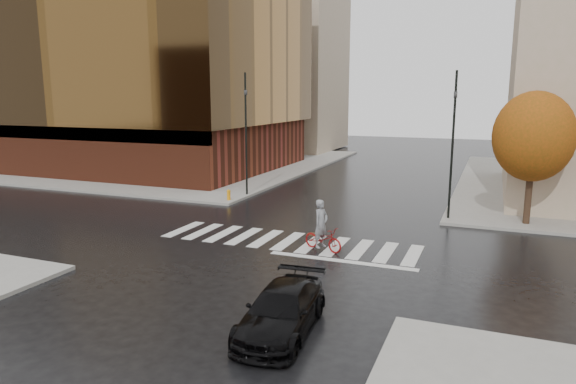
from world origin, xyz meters
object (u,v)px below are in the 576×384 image
cyclist (322,233)px  traffic_light_nw (246,126)px  fire_hydrant (229,194)px  traffic_light_ne (453,135)px  sedan (282,310)px

cyclist → traffic_light_nw: traffic_light_nw is taller
cyclist → fire_hydrant: size_ratio=3.35×
traffic_light_ne → fire_hydrant: traffic_light_ne is taller
sedan → cyclist: size_ratio=1.99×
cyclist → traffic_light_nw: (-8.14, 9.22, 3.81)m
traffic_light_nw → sedan: bearing=40.9°
sedan → traffic_light_nw: traffic_light_nw is taller
sedan → traffic_light_ne: (3.12, 15.00, 3.82)m
traffic_light_ne → traffic_light_nw: bearing=-27.9°
traffic_light_nw → fire_hydrant: 4.54m
cyclist → traffic_light_nw: bearing=62.2°
cyclist → traffic_light_ne: 9.38m
cyclist → fire_hydrant: cyclist is taller
cyclist → fire_hydrant: bearing=70.1°
traffic_light_nw → traffic_light_ne: bearing=93.2°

